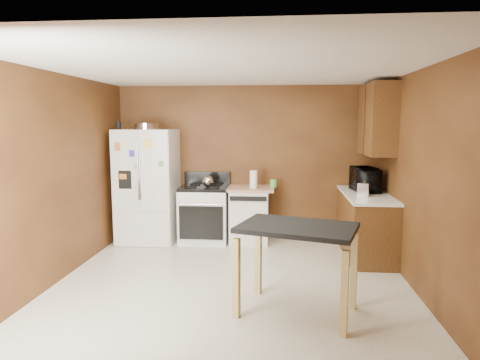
# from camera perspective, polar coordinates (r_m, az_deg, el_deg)

# --- Properties ---
(floor) EXTENTS (4.50, 4.50, 0.00)m
(floor) POSITION_cam_1_polar(r_m,az_deg,el_deg) (5.13, -1.23, -14.18)
(floor) COLOR white
(floor) RESTS_ON ground
(ceiling) EXTENTS (4.50, 4.50, 0.00)m
(ceiling) POSITION_cam_1_polar(r_m,az_deg,el_deg) (4.80, -1.32, 14.74)
(ceiling) COLOR white
(ceiling) RESTS_ON ground
(wall_back) EXTENTS (4.20, 0.00, 4.20)m
(wall_back) POSITION_cam_1_polar(r_m,az_deg,el_deg) (7.03, 0.81, 2.31)
(wall_back) COLOR brown
(wall_back) RESTS_ON ground
(wall_front) EXTENTS (4.20, 0.00, 4.20)m
(wall_front) POSITION_cam_1_polar(r_m,az_deg,el_deg) (2.62, -6.90, -7.02)
(wall_front) COLOR brown
(wall_front) RESTS_ON ground
(wall_left) EXTENTS (0.00, 4.50, 4.50)m
(wall_left) POSITION_cam_1_polar(r_m,az_deg,el_deg) (5.46, -23.75, 0.08)
(wall_left) COLOR brown
(wall_left) RESTS_ON ground
(wall_right) EXTENTS (0.00, 4.50, 4.50)m
(wall_right) POSITION_cam_1_polar(r_m,az_deg,el_deg) (5.02, 23.26, -0.51)
(wall_right) COLOR brown
(wall_right) RESTS_ON ground
(roasting_pan) EXTENTS (0.38, 0.38, 0.10)m
(roasting_pan) POSITION_cam_1_polar(r_m,az_deg,el_deg) (6.87, -12.30, 7.00)
(roasting_pan) COLOR silver
(roasting_pan) RESTS_ON refrigerator
(pen_cup) EXTENTS (0.08, 0.08, 0.13)m
(pen_cup) POSITION_cam_1_polar(r_m,az_deg,el_deg) (6.93, -15.92, 7.02)
(pen_cup) COLOR black
(pen_cup) RESTS_ON refrigerator
(kettle) EXTENTS (0.18, 0.18, 0.18)m
(kettle) POSITION_cam_1_polar(r_m,az_deg,el_deg) (6.73, -4.31, -0.18)
(kettle) COLOR silver
(kettle) RESTS_ON gas_range
(paper_towel) EXTENTS (0.12, 0.12, 0.28)m
(paper_towel) POSITION_cam_1_polar(r_m,az_deg,el_deg) (6.67, 1.82, 0.09)
(paper_towel) COLOR white
(paper_towel) RESTS_ON dishwasher
(green_canister) EXTENTS (0.11, 0.11, 0.12)m
(green_canister) POSITION_cam_1_polar(r_m,az_deg,el_deg) (6.81, 4.47, -0.42)
(green_canister) COLOR green
(green_canister) RESTS_ON dishwasher
(toaster) EXTENTS (0.23, 0.28, 0.18)m
(toaster) POSITION_cam_1_polar(r_m,az_deg,el_deg) (6.21, 16.27, -1.14)
(toaster) COLOR silver
(toaster) RESTS_ON right_cabinets
(microwave) EXTENTS (0.47, 0.62, 0.32)m
(microwave) POSITION_cam_1_polar(r_m,az_deg,el_deg) (6.58, 16.35, -0.05)
(microwave) COLOR black
(microwave) RESTS_ON right_cabinets
(refrigerator) EXTENTS (0.90, 0.80, 1.80)m
(refrigerator) POSITION_cam_1_polar(r_m,az_deg,el_deg) (6.99, -12.22, -0.78)
(refrigerator) COLOR white
(refrigerator) RESTS_ON ground
(gas_range) EXTENTS (0.76, 0.68, 1.10)m
(gas_range) POSITION_cam_1_polar(r_m,az_deg,el_deg) (6.91, -4.73, -4.42)
(gas_range) COLOR white
(gas_range) RESTS_ON ground
(dishwasher) EXTENTS (0.78, 0.63, 0.89)m
(dishwasher) POSITION_cam_1_polar(r_m,az_deg,el_deg) (6.85, 1.27, -4.58)
(dishwasher) COLOR white
(dishwasher) RESTS_ON ground
(right_cabinets) EXTENTS (0.63, 1.58, 2.45)m
(right_cabinets) POSITION_cam_1_polar(r_m,az_deg,el_deg) (6.42, 16.83, -1.62)
(right_cabinets) COLOR brown
(right_cabinets) RESTS_ON ground
(island) EXTENTS (1.28, 1.04, 0.91)m
(island) POSITION_cam_1_polar(r_m,az_deg,el_deg) (4.31, 7.63, -7.92)
(island) COLOR black
(island) RESTS_ON ground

